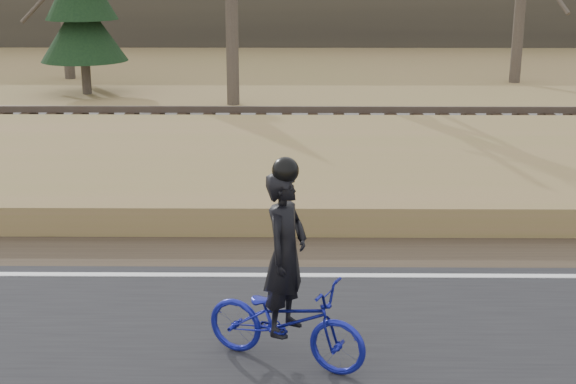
{
  "coord_description": "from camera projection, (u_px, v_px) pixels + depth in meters",
  "views": [
    {
      "loc": [
        1.4,
        -9.45,
        4.02
      ],
      "look_at": [
        1.3,
        0.5,
        1.1
      ],
      "focal_mm": 50.0,
      "sensor_mm": 36.0,
      "label": 1
    }
  ],
  "objects": [
    {
      "name": "ballast",
      "position": [
        233.0,
        135.0,
        17.82
      ],
      "size": [
        120.0,
        3.0,
        0.45
      ],
      "primitive_type": "cube",
      "color": "slate",
      "rests_on": "ground"
    },
    {
      "name": "cyclist",
      "position": [
        286.0,
        300.0,
        7.98
      ],
      "size": [
        1.82,
        1.27,
        2.14
      ],
      "rotation": [
        0.0,
        0.0,
        1.14
      ],
      "color": "navy",
      "rests_on": "road"
    },
    {
      "name": "shoulder",
      "position": [
        197.0,
        251.0,
        11.36
      ],
      "size": [
        120.0,
        1.6,
        0.04
      ],
      "primitive_type": "cube",
      "color": "#473A2B",
      "rests_on": "ground"
    },
    {
      "name": "road",
      "position": [
        152.0,
        383.0,
        7.8
      ],
      "size": [
        120.0,
        6.0,
        0.06
      ],
      "primitive_type": "cube",
      "color": "black",
      "rests_on": "ground"
    },
    {
      "name": "railroad",
      "position": [
        232.0,
        121.0,
        17.74
      ],
      "size": [
        120.0,
        2.4,
        0.29
      ],
      "color": "black",
      "rests_on": "ballast"
    },
    {
      "name": "edge_line",
      "position": [
        187.0,
        275.0,
        10.38
      ],
      "size": [
        120.0,
        0.12,
        0.01
      ],
      "primitive_type": "cube",
      "color": "silver",
      "rests_on": "road"
    },
    {
      "name": "ground",
      "position": [
        186.0,
        285.0,
        10.21
      ],
      "size": [
        120.0,
        120.0,
        0.0
      ],
      "primitive_type": "plane",
      "color": "olive",
      "rests_on": "ground"
    },
    {
      "name": "embankment",
      "position": [
        216.0,
        181.0,
        14.18
      ],
      "size": [
        120.0,
        5.0,
        0.44
      ],
      "primitive_type": "cube",
      "color": "olive",
      "rests_on": "ground"
    }
  ]
}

